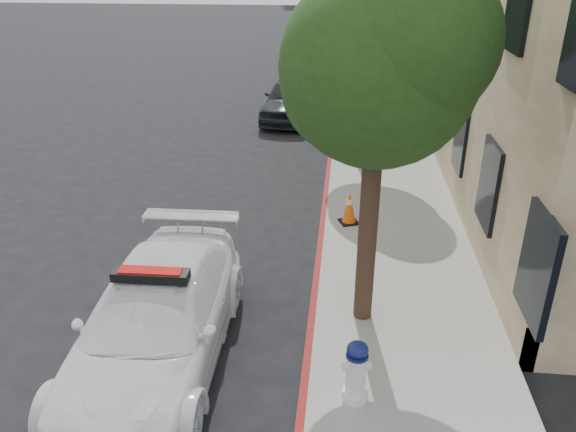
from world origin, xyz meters
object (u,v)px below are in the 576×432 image
at_px(police_car, 156,321).
at_px(traffic_cone, 349,207).
at_px(parked_car_far, 323,60).
at_px(fire_hydrant, 356,372).
at_px(parked_car_mid, 292,98).

distance_m(police_car, traffic_cone, 5.64).
distance_m(police_car, parked_car_far, 22.35).
distance_m(fire_hydrant, traffic_cone, 5.53).
bearing_deg(fire_hydrant, parked_car_far, 82.83).
height_order(parked_car_far, traffic_cone, parked_car_far).
distance_m(parked_car_mid, traffic_cone, 9.41).
distance_m(parked_car_far, fire_hydrant, 23.03).
bearing_deg(traffic_cone, parked_car_far, 94.74).
distance_m(parked_car_far, traffic_cone, 17.51).
relative_size(police_car, traffic_cone, 6.72).
relative_size(parked_car_mid, fire_hydrant, 4.86).
xyz_separation_m(police_car, fire_hydrant, (2.96, -0.67, -0.13)).
bearing_deg(traffic_cone, fire_hydrant, -88.75).
xyz_separation_m(police_car, traffic_cone, (2.84, 4.86, -0.21)).
bearing_deg(fire_hydrant, parked_car_mid, 87.86).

